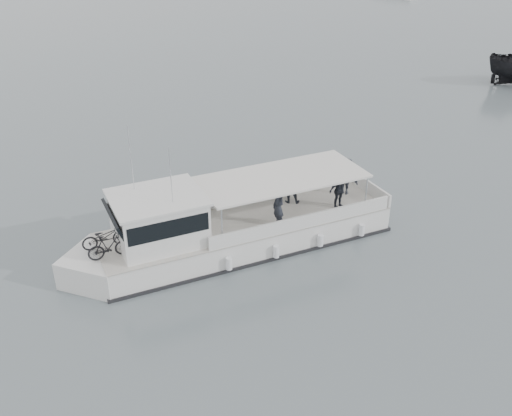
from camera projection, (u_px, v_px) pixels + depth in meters
ground at (162, 258)px, 23.57m from camera, size 1400.00×1400.00×0.00m
tour_boat at (219, 230)px, 23.62m from camera, size 14.28×5.26×5.94m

